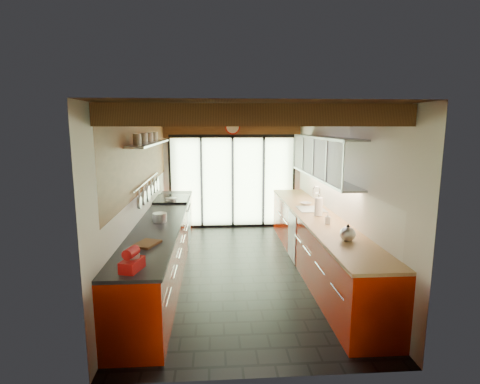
{
  "coord_description": "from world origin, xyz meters",
  "views": [
    {
      "loc": [
        -0.42,
        -5.93,
        2.38
      ],
      "look_at": [
        0.01,
        0.4,
        1.25
      ],
      "focal_mm": 28.0,
      "sensor_mm": 36.0,
      "label": 1
    }
  ],
  "objects_px": {
    "stand_mixer": "(132,261)",
    "bowl": "(306,204)",
    "soap_bottle": "(328,218)",
    "kettle": "(348,233)",
    "paper_towel": "(319,207)"
  },
  "relations": [
    {
      "from": "kettle",
      "to": "soap_bottle",
      "type": "height_order",
      "value": "kettle"
    },
    {
      "from": "bowl",
      "to": "soap_bottle",
      "type": "bearing_deg",
      "value": -90.0
    },
    {
      "from": "soap_bottle",
      "to": "kettle",
      "type": "bearing_deg",
      "value": -90.0
    },
    {
      "from": "stand_mixer",
      "to": "kettle",
      "type": "height_order",
      "value": "stand_mixer"
    },
    {
      "from": "stand_mixer",
      "to": "bowl",
      "type": "height_order",
      "value": "stand_mixer"
    },
    {
      "from": "kettle",
      "to": "soap_bottle",
      "type": "xyz_separation_m",
      "value": [
        0.0,
        0.85,
        -0.02
      ]
    },
    {
      "from": "kettle",
      "to": "bowl",
      "type": "distance_m",
      "value": 2.22
    },
    {
      "from": "soap_bottle",
      "to": "stand_mixer",
      "type": "bearing_deg",
      "value": -146.82
    },
    {
      "from": "stand_mixer",
      "to": "paper_towel",
      "type": "distance_m",
      "value": 3.34
    },
    {
      "from": "paper_towel",
      "to": "bowl",
      "type": "relative_size",
      "value": 1.81
    },
    {
      "from": "soap_bottle",
      "to": "paper_towel",
      "type": "bearing_deg",
      "value": 90.0
    },
    {
      "from": "stand_mixer",
      "to": "soap_bottle",
      "type": "height_order",
      "value": "stand_mixer"
    },
    {
      "from": "kettle",
      "to": "bowl",
      "type": "height_order",
      "value": "kettle"
    },
    {
      "from": "stand_mixer",
      "to": "soap_bottle",
      "type": "xyz_separation_m",
      "value": [
        2.54,
        1.66,
        -0.02
      ]
    },
    {
      "from": "stand_mixer",
      "to": "kettle",
      "type": "bearing_deg",
      "value": 17.77
    }
  ]
}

